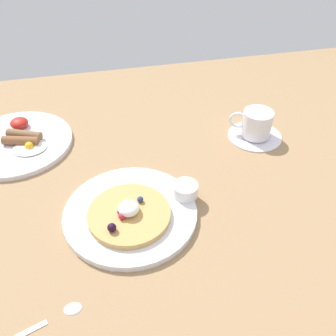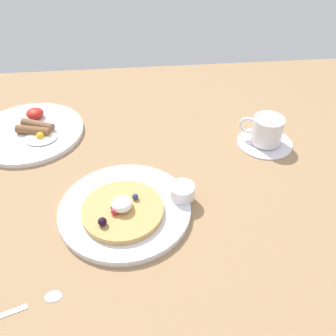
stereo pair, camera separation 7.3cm
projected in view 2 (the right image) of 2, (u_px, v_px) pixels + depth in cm
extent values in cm
cube|color=#9A7853|center=(155.00, 198.00, 77.72)|extent=(177.28, 119.77, 3.00)
cylinder|color=white|center=(125.00, 209.00, 72.31)|extent=(25.80, 25.80, 1.34)
cylinder|color=tan|center=(123.00, 211.00, 70.32)|extent=(15.72, 15.72, 1.24)
sphere|color=black|center=(102.00, 222.00, 66.29)|extent=(1.64, 1.64, 1.64)
sphere|color=navy|center=(135.00, 197.00, 71.42)|extent=(1.22, 1.22, 1.22)
sphere|color=red|center=(114.00, 211.00, 68.41)|extent=(1.34, 1.34, 1.34)
sphere|color=#C71D42|center=(125.00, 206.00, 69.23)|extent=(1.71, 1.71, 1.71)
sphere|color=red|center=(122.00, 208.00, 69.06)|extent=(1.24, 1.24, 1.24)
sphere|color=navy|center=(113.00, 207.00, 69.39)|extent=(1.09, 1.09, 1.09)
sphere|color=black|center=(124.00, 207.00, 68.86)|extent=(1.90, 1.90, 1.90)
ellipsoid|color=white|center=(122.00, 204.00, 69.08)|extent=(3.95, 3.95, 2.37)
ellipsoid|color=white|center=(126.00, 203.00, 69.77)|extent=(2.66, 2.66, 1.60)
ellipsoid|color=white|center=(121.00, 205.00, 69.30)|extent=(3.13, 3.13, 1.88)
cylinder|color=white|center=(182.00, 191.00, 73.26)|extent=(5.04, 5.04, 2.73)
cylinder|color=maroon|center=(182.00, 189.00, 72.91)|extent=(4.13, 4.13, 0.33)
cylinder|color=white|center=(29.00, 132.00, 92.47)|extent=(26.69, 26.69, 1.19)
cylinder|color=brown|center=(38.00, 125.00, 92.05)|extent=(8.64, 5.42, 2.15)
cylinder|color=brown|center=(33.00, 130.00, 90.19)|extent=(8.77, 4.44, 2.15)
ellipsoid|color=white|center=(41.00, 138.00, 89.19)|extent=(7.81, 6.64, 0.60)
sphere|color=yellow|center=(40.00, 136.00, 88.87)|extent=(2.00, 2.00, 2.00)
ellipsoid|color=red|center=(35.00, 113.00, 95.88)|extent=(4.39, 4.39, 2.42)
cylinder|color=white|center=(265.00, 142.00, 89.74)|extent=(13.23, 13.23, 0.68)
cylinder|color=white|center=(267.00, 130.00, 87.43)|extent=(7.20, 7.20, 6.44)
torus|color=white|center=(248.00, 125.00, 88.39)|extent=(4.33, 2.60, 4.41)
cylinder|color=brown|center=(269.00, 123.00, 86.10)|extent=(6.12, 6.12, 0.52)
ellipsoid|color=silver|center=(53.00, 296.00, 58.60)|extent=(2.86, 2.20, 0.60)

